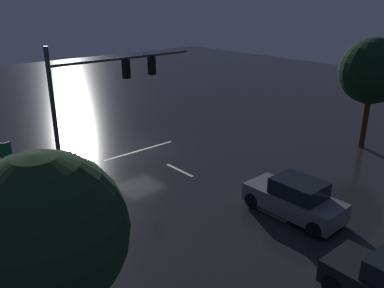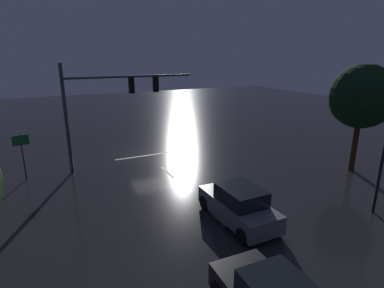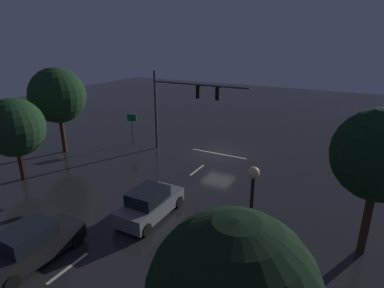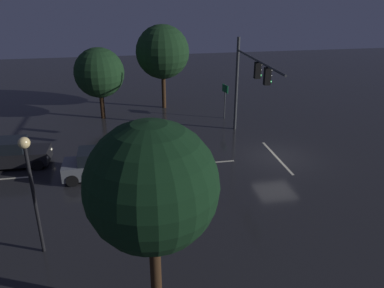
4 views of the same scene
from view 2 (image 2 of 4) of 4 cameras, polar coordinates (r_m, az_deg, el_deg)
The scene contains 8 objects.
ground_plane at distance 23.43m, azimuth -8.10°, elevation -2.03°, with size 80.00×80.00×0.00m, color #232326.
traffic_signal_assembly at distance 20.54m, azimuth -15.12°, elevation 8.31°, with size 8.45×0.47×6.84m.
lane_dash_far at distance 19.87m, azimuth -4.52°, elevation -5.31°, with size 2.20×0.16×0.01m, color beige.
lane_dash_mid at distance 14.96m, azimuth 4.12°, elevation -12.96°, with size 2.20×0.16×0.01m, color beige.
stop_bar at distance 23.37m, azimuth -8.05°, elevation -2.06°, with size 5.00×0.16×0.01m, color beige.
car_approaching at distance 14.23m, azimuth 8.63°, elevation -11.12°, with size 1.92×4.38×1.70m.
route_sign at distance 20.61m, azimuth -29.07°, elevation -0.58°, with size 0.89×0.26×2.84m.
tree_left_far at distance 21.77m, azimuth 29.02°, elevation 7.69°, with size 3.95×3.95×6.80m.
Camera 2 is at (6.60, 21.26, 7.31)m, focal length 28.74 mm.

